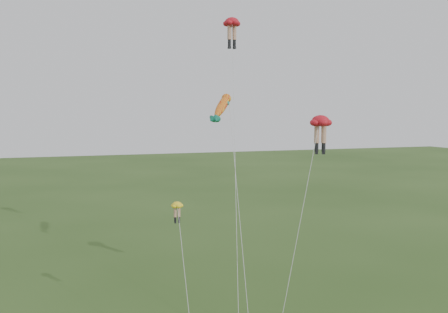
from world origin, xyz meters
name	(u,v)px	position (x,y,z in m)	size (l,w,h in m)	color
legs_kite_red_high	(232,27)	(3.99, 12.45, 22.39)	(5.37, 14.24, 23.29)	red
legs_kite_red_mid	(320,126)	(6.85, 1.92, 13.92)	(6.64, 5.61, 14.69)	red
legs_kite_yellow	(178,216)	(-3.72, 1.82, 8.12)	(0.98, 6.17, 8.99)	yellow
fish_kite	(222,107)	(2.62, 11.08, 15.39)	(4.60, 15.78, 16.83)	orange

